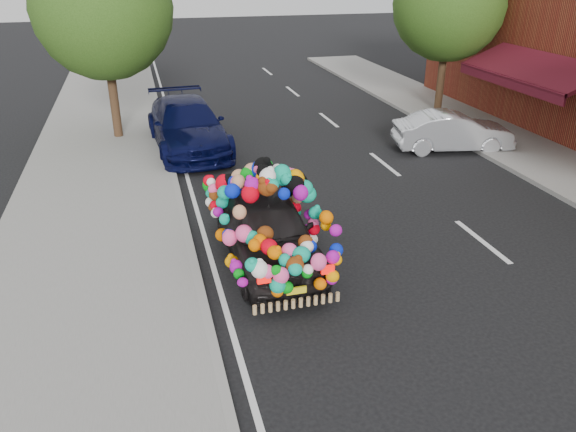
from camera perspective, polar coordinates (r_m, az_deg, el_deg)
ground at (r=10.97m, az=3.10°, el=-4.80°), size 100.00×100.00×0.00m
sidewalk at (r=10.59m, az=-19.82°, el=-7.21°), size 4.00×60.00×0.12m
kerb at (r=10.53m, az=-9.22°, el=-6.07°), size 0.15×60.00×0.13m
footpath_far at (r=17.32m, az=26.62°, el=4.10°), size 3.00×40.00×0.12m
lane_markings at (r=12.45m, az=19.09°, el=-2.41°), size 6.00×50.00×0.01m
tree_near_sidewalk at (r=18.62m, az=-18.35°, el=19.35°), size 4.20×4.20×6.13m
tree_far_b at (r=22.07m, az=16.06°, el=19.95°), size 4.00×4.00×5.90m
plush_art_car at (r=10.65m, az=-2.19°, el=0.35°), size 2.00×4.15×1.98m
navy_sedan at (r=17.64m, az=-10.18°, el=9.04°), size 2.39×5.23×1.48m
silver_hatchback at (r=17.99m, az=16.40°, el=8.22°), size 3.73×1.91×1.17m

